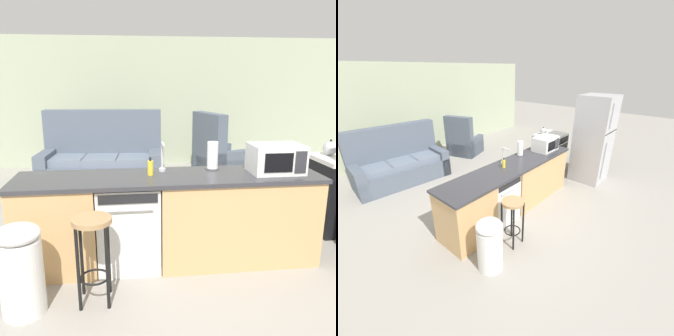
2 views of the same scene
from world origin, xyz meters
TOP-DOWN VIEW (x-y plane):
  - ground_plane at (0.00, 0.00)m, footprint 24.00×24.00m
  - wall_back at (0.30, 4.20)m, footprint 10.00×0.06m
  - kitchen_counter at (0.24, 0.00)m, footprint 2.94×0.66m
  - dishwasher at (-0.25, -0.00)m, footprint 0.58×0.61m
  - stove_range at (2.35, 0.55)m, footprint 0.76×0.68m
  - refrigerator at (2.35, -0.55)m, footprint 0.72×0.73m
  - microwave at (1.20, -0.00)m, footprint 0.50×0.37m
  - sink_faucet at (0.10, 0.16)m, footprint 0.07×0.18m
  - paper_towel_roll at (0.62, 0.19)m, footprint 0.14×0.14m
  - soap_bottle at (-0.03, 0.04)m, footprint 0.06×0.06m
  - kettle at (2.18, 0.68)m, footprint 0.21×0.17m
  - bar_stool at (-0.54, -0.59)m, footprint 0.32×0.32m
  - trash_bin at (-1.09, -0.67)m, footprint 0.35×0.35m
  - couch at (-0.66, 2.75)m, footprint 2.07×1.07m
  - armchair at (1.42, 2.99)m, footprint 1.04×1.07m

SIDE VIEW (x-z plane):
  - ground_plane at x=0.00m, z-range 0.00..0.00m
  - armchair at x=1.42m, z-range -0.25..0.95m
  - trash_bin at x=-1.09m, z-range 0.01..0.75m
  - couch at x=-0.66m, z-range -0.24..1.03m
  - kitchen_counter at x=0.24m, z-range -0.03..0.87m
  - dishwasher at x=-0.25m, z-range 0.00..0.84m
  - stove_range at x=2.35m, z-range 0.00..0.90m
  - bar_stool at x=-0.54m, z-range 0.17..0.91m
  - refrigerator at x=2.35m, z-range 0.00..1.94m
  - soap_bottle at x=-0.03m, z-range 0.88..1.06m
  - kettle at x=2.18m, z-range 0.89..1.08m
  - sink_faucet at x=0.10m, z-range 0.88..1.18m
  - paper_towel_roll at x=0.62m, z-range 0.90..1.18m
  - microwave at x=1.20m, z-range 0.90..1.18m
  - wall_back at x=0.30m, z-range 0.00..2.60m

